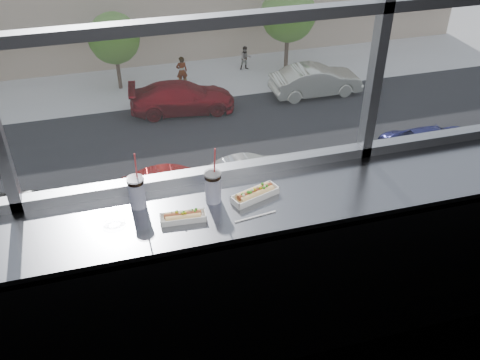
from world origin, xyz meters
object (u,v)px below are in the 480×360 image
object	(u,v)px
hotdog_tray_right	(255,194)
wrapper	(114,223)
car_far_c	(316,76)
car_far_b	(182,93)
car_near_e	(437,140)
car_near_c	(173,182)
tree_center	(114,38)
pedestrian_c	(182,68)
soda_cup_right	(213,186)
soda_cup_left	(137,191)
loose_straw	(255,217)
tree_right	(288,14)
pedestrian_d	(245,56)
hotdog_tray_left	(183,217)
car_near_d	(250,169)

from	to	relation	value
hotdog_tray_right	wrapper	distance (m)	0.75
car_far_c	car_far_b	xyz separation A→B (m)	(-7.87, 0.00, -0.05)
car_far_c	car_near_e	distance (m)	8.49
car_near_c	tree_center	bearing A→B (deg)	7.57
car_far_b	pedestrian_c	world-z (taller)	car_far_b
pedestrian_c	tree_center	xyz separation A→B (m)	(-3.67, 0.63, 1.98)
pedestrian_c	soda_cup_right	bearing A→B (deg)	81.17
soda_cup_left	loose_straw	size ratio (longest dim) A/B	1.47
soda_cup_right	pedestrian_c	bearing A→B (deg)	81.17
loose_straw	tree_right	distance (m)	31.62
soda_cup_right	car_far_c	xyz separation A→B (m)	(11.55, 24.21, -10.98)
soda_cup_right	tree_right	size ratio (longest dim) A/B	0.06
soda_cup_right	tree_center	xyz separation A→B (m)	(0.62, 28.21, -9.08)
soda_cup_right	car_near_e	distance (m)	24.39
hotdog_tray_right	car_near_c	distance (m)	19.76
car_far_c	pedestrian_d	xyz separation A→B (m)	(-2.90, 4.68, -0.27)
hotdog_tray_right	tree_right	bearing A→B (deg)	49.94
pedestrian_c	hotdog_tray_left	bearing A→B (deg)	80.83
pedestrian_d	tree_right	bearing A→B (deg)	-15.26
soda_cup_right	car_far_b	distance (m)	26.86
soda_cup_right	car_near_d	size ratio (longest dim) A/B	0.06
car_near_e	tree_right	xyz separation A→B (m)	(-3.24, 12.00, 2.59)
loose_straw	car_near_c	world-z (taller)	loose_straw
car_near_e	pedestrian_c	bearing A→B (deg)	45.91
wrapper	car_far_b	distance (m)	26.96
loose_straw	car_far_c	size ratio (longest dim) A/B	0.03
car_near_d	soda_cup_right	bearing A→B (deg)	157.63
hotdog_tray_left	hotdog_tray_right	bearing A→B (deg)	15.93
soda_cup_right	wrapper	world-z (taller)	soda_cup_right
car_near_d	car_near_e	world-z (taller)	car_near_e
pedestrian_d	pedestrian_c	bearing A→B (deg)	-163.21
soda_cup_left	loose_straw	xyz separation A→B (m)	(0.57, -0.26, -0.09)
car_near_d	tree_center	xyz separation A→B (m)	(-4.55, 12.00, 2.13)
soda_cup_right	loose_straw	xyz separation A→B (m)	(0.18, -0.20, -0.09)
soda_cup_left	car_near_e	size ratio (longest dim) A/B	0.06
wrapper	tree_center	xyz separation A→B (m)	(1.15, 28.28, -8.99)
pedestrian_d	tree_center	distance (m)	8.34
car_far_b	pedestrian_d	xyz separation A→B (m)	(4.96, 4.68, -0.21)
hotdog_tray_left	soda_cup_right	xyz separation A→B (m)	(0.19, 0.12, 0.08)
car_near_d	car_near_e	bearing A→B (deg)	-94.71
car_near_c	pedestrian_c	distance (m)	11.64
soda_cup_left	soda_cup_right	size ratio (longest dim) A/B	1.00
pedestrian_d	pedestrian_c	distance (m)	4.56
hotdog_tray_right	car_near_d	size ratio (longest dim) A/B	0.05
soda_cup_left	car_far_c	size ratio (longest dim) A/B	0.05
car_far_c	car_far_b	size ratio (longest dim) A/B	1.05
pedestrian_d	tree_right	world-z (taller)	tree_right
hotdog_tray_right	car_far_c	size ratio (longest dim) A/B	0.04
car_far_c	car_near_c	bearing A→B (deg)	129.51
hotdog_tray_right	car_far_c	bearing A→B (deg)	46.06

